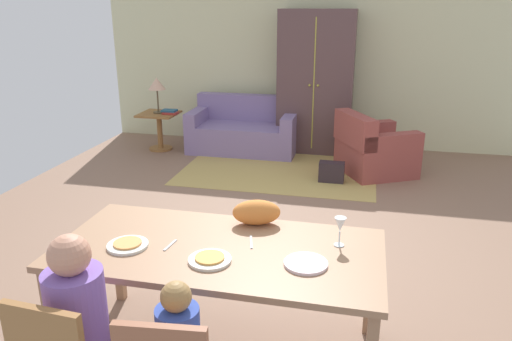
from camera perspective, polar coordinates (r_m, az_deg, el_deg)
name	(u,v)px	position (r m, az deg, el deg)	size (l,w,h in m)	color
ground_plane	(271,224)	(5.13, 1.70, -6.26)	(6.62, 6.31, 0.02)	#85634F
back_wall	(311,59)	(7.86, 6.46, 12.75)	(6.62, 0.10, 2.70)	beige
dining_table	(219,257)	(3.05, -4.29, -9.95)	(1.97, 0.94, 0.76)	#A17655
plate_near_man	(128,245)	(3.11, -14.69, -8.41)	(0.25, 0.25, 0.02)	silver
pizza_near_man	(128,243)	(3.11, -14.72, -8.16)	(0.17, 0.17, 0.01)	#E7974C
plate_near_child	(210,260)	(2.87, -5.39, -10.29)	(0.25, 0.25, 0.02)	white
pizza_near_child	(210,257)	(2.86, -5.40, -10.03)	(0.17, 0.17, 0.01)	gold
plate_near_woman	(306,263)	(2.83, 5.81, -10.70)	(0.25, 0.25, 0.02)	white
wine_glass	(340,226)	(3.02, 9.76, -6.35)	(0.07, 0.07, 0.19)	silver
fork	(170,245)	(3.07, -9.95, -8.54)	(0.02, 0.15, 0.01)	silver
knife	(251,242)	(3.07, -0.56, -8.31)	(0.01, 0.17, 0.01)	silver
person_man	(85,335)	(2.85, -19.27, -17.66)	(0.30, 0.41, 1.11)	#2B3D4E
cat	(256,212)	(3.27, 0.06, -4.88)	(0.32, 0.16, 0.17)	orange
area_rug	(279,170)	(6.73, 2.67, 0.06)	(2.60, 1.80, 0.01)	tan
couch	(244,131)	(7.59, -1.37, 4.62)	(1.63, 0.86, 0.82)	#816D9F
armchair	(373,150)	(6.71, 13.46, 2.32)	(1.16, 1.16, 0.82)	brown
armoire	(316,82)	(7.50, 6.98, 10.13)	(1.10, 0.59, 2.10)	brown
side_table	(159,126)	(7.75, -11.16, 5.12)	(0.56, 0.56, 0.58)	#905F30
table_lamp	(157,85)	(7.63, -11.46, 9.73)	(0.26, 0.26, 0.54)	brown
book_lower	(170,113)	(7.59, -9.92, 6.60)	(0.22, 0.16, 0.03)	#A12F2A
book_upper	(169,111)	(7.64, -10.06, 6.88)	(0.22, 0.16, 0.03)	#235677
handbag	(332,172)	(6.32, 8.78, -0.18)	(0.32, 0.16, 0.26)	#2D2329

